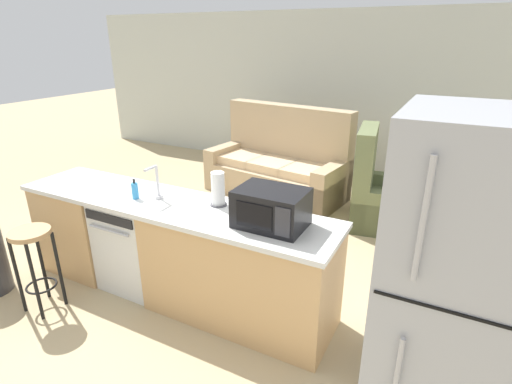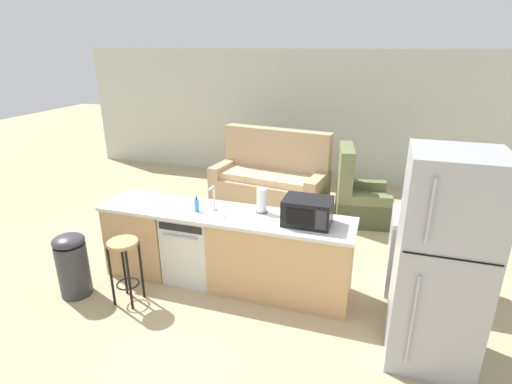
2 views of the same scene
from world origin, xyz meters
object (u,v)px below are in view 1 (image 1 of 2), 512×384
object	(u,v)px
dishwasher	(138,242)
microwave	(271,208)
refrigerator	(457,312)
soap_bottle	(135,191)
bar_stool	(34,253)
armchair	(379,197)
couch	(280,167)
paper_towel_roll	(218,189)
kettle	(441,209)
stove_range	(451,284)

from	to	relation	value
dishwasher	microwave	xyz separation A→B (m)	(1.35, -0.00, 0.62)
refrigerator	microwave	world-z (taller)	refrigerator
microwave	soap_bottle	world-z (taller)	microwave
microwave	soap_bottle	bearing A→B (deg)	-177.07
bar_stool	armchair	world-z (taller)	armchair
refrigerator	armchair	bearing A→B (deg)	107.09
refrigerator	soap_bottle	world-z (taller)	refrigerator
soap_bottle	refrigerator	bearing A→B (deg)	-10.98
bar_stool	couch	distance (m)	3.50
couch	armchair	size ratio (longest dim) A/B	1.76
armchair	soap_bottle	bearing A→B (deg)	-123.83
bar_stool	armchair	bearing A→B (deg)	54.25
paper_towel_roll	bar_stool	world-z (taller)	paper_towel_roll
dishwasher	paper_towel_roll	world-z (taller)	paper_towel_roll
dishwasher	soap_bottle	world-z (taller)	soap_bottle
paper_towel_roll	bar_stool	bearing A→B (deg)	-146.70
dishwasher	microwave	world-z (taller)	microwave
kettle	soap_bottle	bearing A→B (deg)	-162.30
stove_range	soap_bottle	xyz separation A→B (m)	(-2.50, -0.61, 0.52)
soap_bottle	armchair	size ratio (longest dim) A/B	0.15
bar_stool	refrigerator	bearing A→B (deg)	2.63
paper_towel_roll	soap_bottle	xyz separation A→B (m)	(-0.70, -0.21, -0.07)
microwave	paper_towel_roll	xyz separation A→B (m)	(-0.55, 0.15, -0.00)
refrigerator	kettle	bearing A→B (deg)	97.68
stove_range	soap_bottle	size ratio (longest dim) A/B	5.11
couch	soap_bottle	bearing A→B (deg)	-91.74
soap_bottle	couch	world-z (taller)	couch
kettle	armchair	world-z (taller)	armchair
soap_bottle	armchair	world-z (taller)	armchair
stove_range	refrigerator	bearing A→B (deg)	-90.01
microwave	refrigerator	bearing A→B (deg)	-23.71
microwave	bar_stool	size ratio (longest dim) A/B	0.68
dishwasher	stove_range	size ratio (longest dim) A/B	0.93
stove_range	microwave	bearing A→B (deg)	-156.24
kettle	couch	xyz separation A→B (m)	(-2.25, 2.07, -0.59)
kettle	couch	distance (m)	3.11
dishwasher	soap_bottle	size ratio (longest dim) A/B	4.77
stove_range	paper_towel_roll	bearing A→B (deg)	-167.33
soap_bottle	paper_towel_roll	bearing A→B (deg)	16.68
refrigerator	dishwasher	bearing A→B (deg)	168.07
soap_bottle	couch	bearing A→B (deg)	88.26
dishwasher	kettle	distance (m)	2.59
stove_range	paper_towel_roll	world-z (taller)	paper_towel_roll
soap_bottle	bar_stool	xyz separation A→B (m)	(-0.57, -0.62, -0.44)
dishwasher	refrigerator	bearing A→B (deg)	-11.93
armchair	kettle	bearing A→B (deg)	-66.47
dishwasher	soap_bottle	xyz separation A→B (m)	(0.10, -0.07, 0.55)
dishwasher	bar_stool	bearing A→B (deg)	-124.04
dishwasher	microwave	size ratio (longest dim) A/B	1.68
microwave	couch	xyz separation A→B (m)	(-1.16, 2.75, -0.65)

